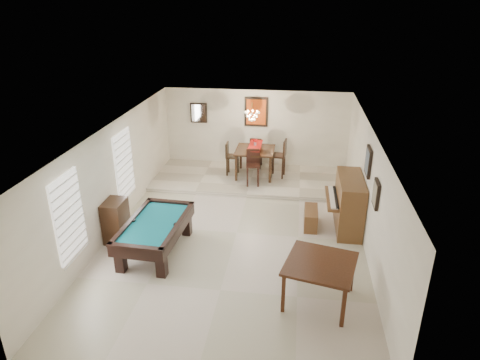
% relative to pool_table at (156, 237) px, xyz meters
% --- Properties ---
extents(ground_plane, '(6.00, 9.00, 0.02)m').
position_rel_pool_table_xyz_m(ground_plane, '(1.68, 1.06, -0.37)').
color(ground_plane, beige).
extents(wall_back, '(6.00, 0.04, 2.60)m').
position_rel_pool_table_xyz_m(wall_back, '(1.68, 5.56, 0.94)').
color(wall_back, silver).
rests_on(wall_back, ground_plane).
extents(wall_front, '(6.00, 0.04, 2.60)m').
position_rel_pool_table_xyz_m(wall_front, '(1.68, -3.44, 0.94)').
color(wall_front, silver).
rests_on(wall_front, ground_plane).
extents(wall_left, '(0.04, 9.00, 2.60)m').
position_rel_pool_table_xyz_m(wall_left, '(-1.32, 1.06, 0.94)').
color(wall_left, silver).
rests_on(wall_left, ground_plane).
extents(wall_right, '(0.04, 9.00, 2.60)m').
position_rel_pool_table_xyz_m(wall_right, '(4.68, 1.06, 0.94)').
color(wall_right, silver).
rests_on(wall_right, ground_plane).
extents(ceiling, '(6.00, 9.00, 0.04)m').
position_rel_pool_table_xyz_m(ceiling, '(1.68, 1.06, 2.24)').
color(ceiling, white).
rests_on(ceiling, wall_back).
extents(dining_step, '(6.00, 2.50, 0.12)m').
position_rel_pool_table_xyz_m(dining_step, '(1.68, 4.31, -0.30)').
color(dining_step, beige).
rests_on(dining_step, ground_plane).
extents(window_left_front, '(0.06, 1.00, 1.70)m').
position_rel_pool_table_xyz_m(window_left_front, '(-1.29, -1.14, 1.04)').
color(window_left_front, white).
rests_on(window_left_front, wall_left).
extents(window_left_rear, '(0.06, 1.00, 1.70)m').
position_rel_pool_table_xyz_m(window_left_rear, '(-1.29, 1.66, 1.04)').
color(window_left_rear, white).
rests_on(window_left_rear, wall_left).
extents(pool_table, '(1.29, 2.23, 0.72)m').
position_rel_pool_table_xyz_m(pool_table, '(0.00, 0.00, 0.00)').
color(pool_table, black).
rests_on(pool_table, ground_plane).
extents(square_table, '(1.48, 1.48, 0.85)m').
position_rel_pool_table_xyz_m(square_table, '(3.56, -1.24, 0.06)').
color(square_table, '#32180C').
rests_on(square_table, ground_plane).
extents(upright_piano, '(0.90, 1.60, 1.33)m').
position_rel_pool_table_xyz_m(upright_piano, '(4.21, 1.69, 0.30)').
color(upright_piano, brown).
rests_on(upright_piano, ground_plane).
extents(piano_bench, '(0.33, 0.84, 0.46)m').
position_rel_pool_table_xyz_m(piano_bench, '(3.47, 1.64, -0.13)').
color(piano_bench, brown).
rests_on(piano_bench, ground_plane).
extents(apothecary_chest, '(0.44, 0.67, 1.00)m').
position_rel_pool_table_xyz_m(apothecary_chest, '(-1.08, 0.38, 0.14)').
color(apothecary_chest, black).
rests_on(apothecary_chest, ground_plane).
extents(dining_table, '(1.19, 1.19, 0.98)m').
position_rel_pool_table_xyz_m(dining_table, '(1.76, 4.49, 0.25)').
color(dining_table, black).
rests_on(dining_table, dining_step).
extents(flower_vase, '(0.17, 0.17, 0.22)m').
position_rel_pool_table_xyz_m(flower_vase, '(1.76, 4.49, 0.85)').
color(flower_vase, '#B4100F').
rests_on(flower_vase, dining_table).
extents(dining_chair_south, '(0.44, 0.44, 1.07)m').
position_rel_pool_table_xyz_m(dining_chair_south, '(1.78, 3.75, 0.29)').
color(dining_chair_south, black).
rests_on(dining_chair_south, dining_step).
extents(dining_chair_north, '(0.40, 0.40, 1.03)m').
position_rel_pool_table_xyz_m(dining_chair_north, '(1.73, 5.23, 0.27)').
color(dining_chair_north, black).
rests_on(dining_chair_north, dining_step).
extents(dining_chair_west, '(0.39, 0.39, 1.03)m').
position_rel_pool_table_xyz_m(dining_chair_west, '(1.06, 4.48, 0.27)').
color(dining_chair_west, black).
rests_on(dining_chair_west, dining_step).
extents(dining_chair_east, '(0.49, 0.49, 1.20)m').
position_rel_pool_table_xyz_m(dining_chair_east, '(2.48, 4.50, 0.36)').
color(dining_chair_east, black).
rests_on(dining_chair_east, dining_step).
extents(chandelier, '(0.44, 0.44, 0.60)m').
position_rel_pool_table_xyz_m(chandelier, '(1.68, 4.26, 1.84)').
color(chandelier, '#FFE5B2').
rests_on(chandelier, ceiling).
extents(back_painting, '(0.75, 0.06, 0.95)m').
position_rel_pool_table_xyz_m(back_painting, '(1.68, 5.52, 1.54)').
color(back_painting, '#D84C14').
rests_on(back_painting, wall_back).
extents(back_mirror, '(0.55, 0.06, 0.65)m').
position_rel_pool_table_xyz_m(back_mirror, '(-0.22, 5.52, 1.44)').
color(back_mirror, white).
rests_on(back_mirror, wall_back).
extents(right_picture_upper, '(0.06, 0.55, 0.65)m').
position_rel_pool_table_xyz_m(right_picture_upper, '(4.64, 1.36, 1.54)').
color(right_picture_upper, slate).
rests_on(right_picture_upper, wall_right).
extents(right_picture_lower, '(0.06, 0.45, 0.55)m').
position_rel_pool_table_xyz_m(right_picture_lower, '(4.64, 0.06, 1.34)').
color(right_picture_lower, gray).
rests_on(right_picture_lower, wall_right).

